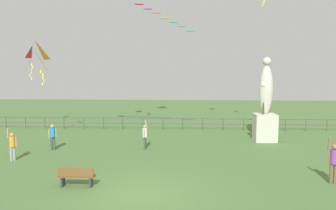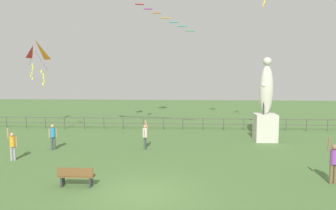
# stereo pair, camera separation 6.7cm
# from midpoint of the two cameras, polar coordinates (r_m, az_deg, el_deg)

# --- Properties ---
(ground_plane) EXTENTS (80.00, 80.00, 0.00)m
(ground_plane) POSITION_cam_midpoint_polar(r_m,az_deg,el_deg) (13.45, -4.78, -15.07)
(ground_plane) COLOR #4C7038
(statue_monument) EXTENTS (1.43, 1.43, 5.67)m
(statue_monument) POSITION_cam_midpoint_polar(r_m,az_deg,el_deg) (23.40, 16.31, -1.17)
(statue_monument) COLOR beige
(statue_monument) RESTS_ON ground_plane
(lamppost) EXTENTS (0.36, 0.36, 4.01)m
(lamppost) POSITION_cam_midpoint_polar(r_m,az_deg,el_deg) (23.04, 16.03, 1.17)
(lamppost) COLOR #38383D
(lamppost) RESTS_ON ground_plane
(park_bench) EXTENTS (1.50, 0.41, 0.85)m
(park_bench) POSITION_cam_midpoint_polar(r_m,az_deg,el_deg) (14.53, -15.60, -11.70)
(park_bench) COLOR brown
(park_bench) RESTS_ON ground_plane
(person_0) EXTENTS (0.52, 0.32, 2.01)m
(person_0) POSITION_cam_midpoint_polar(r_m,az_deg,el_deg) (15.91, 26.51, -8.52)
(person_0) COLOR brown
(person_0) RESTS_ON ground_plane
(person_1) EXTENTS (0.46, 0.28, 1.77)m
(person_1) POSITION_cam_midpoint_polar(r_m,az_deg,el_deg) (19.63, -25.29, -6.13)
(person_1) COLOR #99999E
(person_1) RESTS_ON ground_plane
(person_2) EXTENTS (0.41, 0.29, 1.56)m
(person_2) POSITION_cam_midpoint_polar(r_m,az_deg,el_deg) (21.27, -19.31, -4.94)
(person_2) COLOR #3F4C47
(person_2) RESTS_ON ground_plane
(person_3) EXTENTS (0.31, 0.46, 1.77)m
(person_3) POSITION_cam_midpoint_polar(r_m,az_deg,el_deg) (20.26, -4.09, -5.17)
(person_3) COLOR #3F4C47
(person_3) RESTS_ON ground_plane
(kite_2) EXTENTS (1.27, 1.28, 3.03)m
(kite_2) POSITION_cam_midpoint_polar(r_m,az_deg,el_deg) (24.67, -21.92, 8.39)
(kite_2) COLOR orange
(kite_5) EXTENTS (0.62, 1.08, 2.72)m
(kite_5) POSITION_cam_midpoint_polar(r_m,az_deg,el_deg) (28.89, -22.30, 8.21)
(kite_5) COLOR red
(waterfront_railing) EXTENTS (36.03, 0.06, 0.95)m
(waterfront_railing) POSITION_cam_midpoint_polar(r_m,az_deg,el_deg) (26.83, -1.35, -2.92)
(waterfront_railing) COLOR #4C4742
(waterfront_railing) RESTS_ON ground_plane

